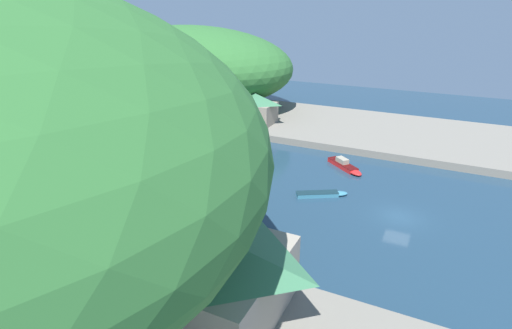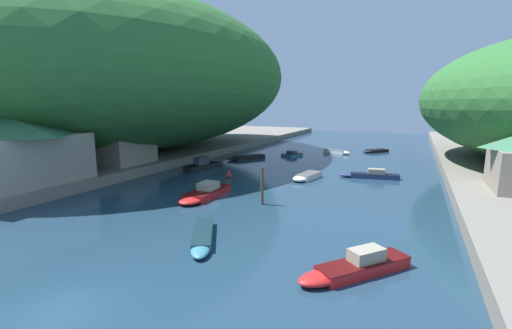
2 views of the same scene
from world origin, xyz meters
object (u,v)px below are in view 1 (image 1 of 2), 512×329
Objects in this scene: right_bank_cottage at (255,108)px; channel_buoy_near at (165,191)px; boat_far_upstream at (107,203)px; boat_yellow_tender at (185,163)px; boat_red_skiff at (189,145)px; boat_white_cruiser at (68,143)px; boat_moored_right at (57,186)px; boat_far_right_bank at (345,166)px; boat_open_rowboat at (236,198)px; boat_small_dinghy at (323,194)px; boat_navy_launch at (77,130)px; boat_near_quay at (59,162)px; person_on_quay at (275,278)px; waterfront_building at (201,266)px; boathouse_shed at (75,229)px.

right_bank_cottage reaches higher than channel_buoy_near.
boat_yellow_tender is at bearing 11.51° from boat_far_upstream.
boat_red_skiff is (-12.85, 4.69, -3.31)m from right_bank_cottage.
boat_white_cruiser is 23.75m from boat_far_upstream.
boat_yellow_tender reaches higher than boat_moored_right.
boat_far_right_bank is at bearing 174.27° from boat_red_skiff.
boat_far_right_bank is 16.51m from boat_open_rowboat.
boat_yellow_tender is at bearing -27.27° from boat_far_right_bank.
boat_small_dinghy is at bearing -137.37° from right_bank_cottage.
boat_red_skiff is at bearing 135.16° from boat_navy_launch.
boat_open_rowboat reaches higher than channel_buoy_near.
boat_small_dinghy is (12.58, -19.63, -0.27)m from boat_far_upstream.
boat_red_skiff reaches higher than boat_near_quay.
boat_navy_launch is 2.70× the size of person_on_quay.
waterfront_building reaches higher than boat_yellow_tender.
right_bank_cottage is at bearing -121.03° from boat_red_skiff.
boat_navy_launch is at bearing -126.91° from boat_small_dinghy.
boat_open_rowboat is at bearing 21.30° from waterfront_building.
boat_yellow_tender is 15.40m from boat_moored_right.
boat_navy_launch is at bearing 57.85° from waterfront_building.
boat_navy_launch is (4.44, 25.06, -0.07)m from boat_yellow_tender.
boat_yellow_tender is 13.23m from boat_far_upstream.
boathouse_shed reaches higher than boat_yellow_tender.
boat_open_rowboat is at bearing -158.53° from right_bank_cottage.
boat_moored_right is 8.35m from boat_near_quay.
boat_navy_launch is 6.77m from boat_white_cruiser.
boat_far_right_bank is 3.33× the size of person_on_quay.
boat_open_rowboat is (6.23, -20.25, 0.13)m from boat_moored_right.
boat_small_dinghy is at bearing 152.51° from boat_red_skiff.
boat_white_cruiser is at bearing 60.81° from waterfront_building.
right_bank_cottage is 1.44× the size of boat_yellow_tender.
person_on_quay is at bearing 43.11° from boat_far_right_bank.
right_bank_cottage reaches higher than boat_moored_right.
boathouse_shed reaches higher than boat_moored_right.
boat_white_cruiser is 45.36m from person_on_quay.
boat_open_rowboat reaches higher than boat_yellow_tender.
boathouse_shed is 3.90× the size of person_on_quay.
waterfront_building reaches higher than channel_buoy_near.
boat_red_skiff is 1.02× the size of boat_far_upstream.
boat_moored_right is 0.95× the size of boat_far_upstream.
boat_red_skiff is at bearing 159.96° from right_bank_cottage.
boat_far_upstream reaches higher than boat_moored_right.
boathouse_shed is at bearing -22.16° from boat_open_rowboat.
boat_yellow_tender is 12.38m from boat_open_rowboat.
boat_near_quay is 38.52m from person_on_quay.
person_on_quay is at bearing -46.76° from waterfront_building.
boat_moored_right is 30.73m from boat_small_dinghy.
boat_far_right_bank is 0.89× the size of boat_far_upstream.
boat_open_rowboat is at bearing 138.71° from boat_moored_right.
boat_white_cruiser is at bearing -26.85° from person_on_quay.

